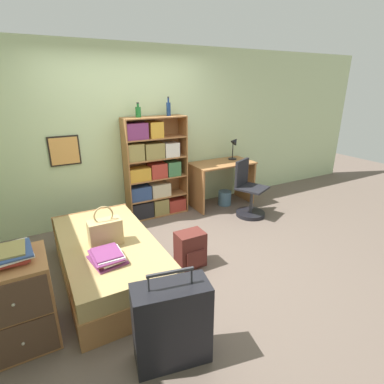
# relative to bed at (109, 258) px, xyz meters

# --- Properties ---
(ground_plane) EXTENTS (14.00, 14.00, 0.00)m
(ground_plane) POSITION_rel_bed_xyz_m (0.76, -0.02, -0.23)
(ground_plane) COLOR #66564C
(wall_back) EXTENTS (10.00, 0.09, 2.60)m
(wall_back) POSITION_rel_bed_xyz_m (0.76, 1.51, 1.07)
(wall_back) COLOR beige
(wall_back) RESTS_ON ground_plane
(bed) EXTENTS (0.96, 1.84, 0.46)m
(bed) POSITION_rel_bed_xyz_m (0.00, 0.00, 0.00)
(bed) COLOR #A36B3D
(bed) RESTS_ON ground_plane
(handbag) EXTENTS (0.33, 0.17, 0.43)m
(handbag) POSITION_rel_bed_xyz_m (-0.03, -0.11, 0.38)
(handbag) COLOR tan
(handbag) RESTS_ON bed
(book_stack_on_bed) EXTENTS (0.34, 0.40, 0.09)m
(book_stack_on_bed) POSITION_rel_bed_xyz_m (-0.10, -0.43, 0.28)
(book_stack_on_bed) COLOR #7A336B
(book_stack_on_bed) RESTS_ON bed
(suitcase) EXTENTS (0.61, 0.37, 0.81)m
(suitcase) POSITION_rel_bed_xyz_m (0.15, -1.33, 0.11)
(suitcase) COLOR black
(suitcase) RESTS_ON ground_plane
(dresser) EXTENTS (0.53, 0.54, 0.76)m
(dresser) POSITION_rel_bed_xyz_m (-0.86, -0.56, 0.15)
(dresser) COLOR #A36B3D
(dresser) RESTS_ON ground_plane
(magazine_pile_on_dresser) EXTENTS (0.34, 0.39, 0.09)m
(magazine_pile_on_dresser) POSITION_rel_bed_xyz_m (-0.85, -0.52, 0.58)
(magazine_pile_on_dresser) COLOR #B2382D
(magazine_pile_on_dresser) RESTS_ON dresser
(bookcase) EXTENTS (0.98, 0.30, 1.58)m
(bookcase) POSITION_rel_bed_xyz_m (1.07, 1.31, 0.50)
(bookcase) COLOR #A36B3D
(bookcase) RESTS_ON ground_plane
(bottle_green) EXTENTS (0.08, 0.08, 0.21)m
(bottle_green) POSITION_rel_bed_xyz_m (0.89, 1.32, 1.44)
(bottle_green) COLOR #1E6B2D
(bottle_green) RESTS_ON bookcase
(bottle_brown) EXTENTS (0.07, 0.07, 0.28)m
(bottle_brown) POSITION_rel_bed_xyz_m (1.37, 1.30, 1.46)
(bottle_brown) COLOR navy
(bottle_brown) RESTS_ON bookcase
(desk) EXTENTS (1.08, 0.59, 0.77)m
(desk) POSITION_rel_bed_xyz_m (2.29, 1.17, 0.30)
(desk) COLOR #A36B3D
(desk) RESTS_ON ground_plane
(desk_lamp) EXTENTS (0.20, 0.15, 0.40)m
(desk_lamp) POSITION_rel_bed_xyz_m (2.62, 1.27, 0.80)
(desk_lamp) COLOR black
(desk_lamp) RESTS_ON desk
(desk_chair) EXTENTS (0.57, 0.57, 0.91)m
(desk_chair) POSITION_rel_bed_xyz_m (2.42, 0.56, 0.07)
(desk_chair) COLOR black
(desk_chair) RESTS_ON ground_plane
(backpack) EXTENTS (0.33, 0.26, 0.43)m
(backpack) POSITION_rel_bed_xyz_m (0.89, -0.26, -0.02)
(backpack) COLOR #56231E
(backpack) RESTS_ON ground_plane
(waste_bin) EXTENTS (0.23, 0.23, 0.25)m
(waste_bin) POSITION_rel_bed_xyz_m (2.33, 1.11, -0.10)
(waste_bin) COLOR slate
(waste_bin) RESTS_ON ground_plane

